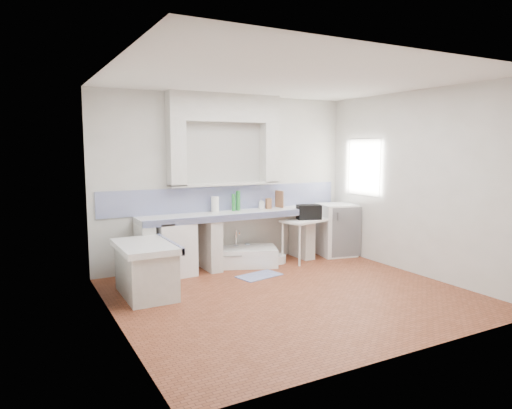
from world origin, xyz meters
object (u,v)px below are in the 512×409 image
stove (173,249)px  sink (242,257)px  fridge (336,230)px  side_table (306,240)px

stove → sink: bearing=-2.9°
sink → fridge: size_ratio=1.21×
sink → fridge: fridge is taller
stove → sink: (1.18, 0.03, -0.27)m
side_table → fridge: (0.71, 0.08, 0.10)m
sink → side_table: (1.13, -0.22, 0.23)m
side_table → sink: bearing=153.8°
sink → side_table: size_ratio=1.30×
stove → sink: size_ratio=0.72×
stove → fridge: size_ratio=0.87×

